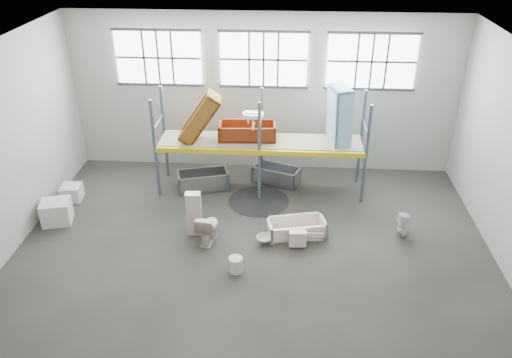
# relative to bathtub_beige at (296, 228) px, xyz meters

# --- Properties ---
(floor) EXTENTS (12.00, 10.00, 0.10)m
(floor) POSITION_rel_bathtub_beige_xyz_m (-1.10, -1.04, -0.27)
(floor) COLOR #4B4740
(floor) RESTS_ON ground
(ceiling) EXTENTS (12.00, 10.00, 0.10)m
(ceiling) POSITION_rel_bathtub_beige_xyz_m (-1.10, -1.04, 4.83)
(ceiling) COLOR silver
(ceiling) RESTS_ON ground
(wall_back) EXTENTS (12.00, 0.10, 5.00)m
(wall_back) POSITION_rel_bathtub_beige_xyz_m (-1.10, 4.01, 2.28)
(wall_back) COLOR #A9A89C
(wall_back) RESTS_ON ground
(wall_front) EXTENTS (12.00, 0.10, 5.00)m
(wall_front) POSITION_rel_bathtub_beige_xyz_m (-1.10, -6.09, 2.28)
(wall_front) COLOR #A5A499
(wall_front) RESTS_ON ground
(window_left) EXTENTS (2.60, 0.04, 1.60)m
(window_left) POSITION_rel_bathtub_beige_xyz_m (-4.30, 3.90, 3.38)
(window_left) COLOR white
(window_left) RESTS_ON wall_back
(window_mid) EXTENTS (2.60, 0.04, 1.60)m
(window_mid) POSITION_rel_bathtub_beige_xyz_m (-1.10, 3.90, 3.38)
(window_mid) COLOR white
(window_mid) RESTS_ON wall_back
(window_right) EXTENTS (2.60, 0.04, 1.60)m
(window_right) POSITION_rel_bathtub_beige_xyz_m (2.10, 3.90, 3.38)
(window_right) COLOR white
(window_right) RESTS_ON wall_back
(rack_upright_la) EXTENTS (0.08, 0.08, 3.00)m
(rack_upright_la) POSITION_rel_bathtub_beige_xyz_m (-4.10, 1.86, 1.28)
(rack_upright_la) COLOR slate
(rack_upright_la) RESTS_ON floor
(rack_upright_lb) EXTENTS (0.08, 0.08, 3.00)m
(rack_upright_lb) POSITION_rel_bathtub_beige_xyz_m (-4.10, 3.06, 1.28)
(rack_upright_lb) COLOR slate
(rack_upright_lb) RESTS_ON floor
(rack_upright_ma) EXTENTS (0.08, 0.08, 3.00)m
(rack_upright_ma) POSITION_rel_bathtub_beige_xyz_m (-1.10, 1.86, 1.28)
(rack_upright_ma) COLOR slate
(rack_upright_ma) RESTS_ON floor
(rack_upright_mb) EXTENTS (0.08, 0.08, 3.00)m
(rack_upright_mb) POSITION_rel_bathtub_beige_xyz_m (-1.10, 3.06, 1.28)
(rack_upright_mb) COLOR slate
(rack_upright_mb) RESTS_ON floor
(rack_upright_ra) EXTENTS (0.08, 0.08, 3.00)m
(rack_upright_ra) POSITION_rel_bathtub_beige_xyz_m (1.90, 1.86, 1.28)
(rack_upright_ra) COLOR slate
(rack_upright_ra) RESTS_ON floor
(rack_upright_rb) EXTENTS (0.08, 0.08, 3.00)m
(rack_upright_rb) POSITION_rel_bathtub_beige_xyz_m (1.90, 3.06, 1.28)
(rack_upright_rb) COLOR slate
(rack_upright_rb) RESTS_ON floor
(rack_beam_front) EXTENTS (6.00, 0.10, 0.14)m
(rack_beam_front) POSITION_rel_bathtub_beige_xyz_m (-1.10, 1.86, 1.28)
(rack_beam_front) COLOR yellow
(rack_beam_front) RESTS_ON floor
(rack_beam_back) EXTENTS (6.00, 0.10, 0.14)m
(rack_beam_back) POSITION_rel_bathtub_beige_xyz_m (-1.10, 3.06, 1.28)
(rack_beam_back) COLOR yellow
(rack_beam_back) RESTS_ON floor
(shelf_deck) EXTENTS (5.90, 1.10, 0.03)m
(shelf_deck) POSITION_rel_bathtub_beige_xyz_m (-1.10, 2.46, 1.36)
(shelf_deck) COLOR gray
(shelf_deck) RESTS_ON floor
(wet_patch) EXTENTS (1.80, 1.80, 0.00)m
(wet_patch) POSITION_rel_bathtub_beige_xyz_m (-1.10, 1.66, -0.22)
(wet_patch) COLOR black
(wet_patch) RESTS_ON floor
(bathtub_beige) EXTENTS (1.63, 1.03, 0.44)m
(bathtub_beige) POSITION_rel_bathtub_beige_xyz_m (0.00, 0.00, 0.00)
(bathtub_beige) COLOR #F5DED3
(bathtub_beige) RESTS_ON floor
(cistern_spare) EXTENTS (0.45, 0.24, 0.41)m
(cistern_spare) POSITION_rel_bathtub_beige_xyz_m (0.03, -0.55, 0.06)
(cistern_spare) COLOR beige
(cistern_spare) RESTS_ON bathtub_beige
(sink_in_tub) EXTENTS (0.50, 0.50, 0.15)m
(sink_in_tub) POSITION_rel_bathtub_beige_xyz_m (-0.82, -0.45, -0.06)
(sink_in_tub) COLOR beige
(sink_in_tub) RESTS_ON bathtub_beige
(toilet_beige) EXTENTS (0.61, 0.89, 0.84)m
(toilet_beige) POSITION_rel_bathtub_beige_xyz_m (-2.27, -0.41, 0.20)
(toilet_beige) COLOR beige
(toilet_beige) RESTS_ON floor
(cistern_tall) EXTENTS (0.41, 0.29, 1.22)m
(cistern_tall) POSITION_rel_bathtub_beige_xyz_m (-2.68, -0.08, 0.39)
(cistern_tall) COLOR #C6ADA5
(cistern_tall) RESTS_ON floor
(toilet_white) EXTENTS (0.37, 0.37, 0.70)m
(toilet_white) POSITION_rel_bathtub_beige_xyz_m (2.80, 0.13, 0.13)
(toilet_white) COLOR white
(toilet_white) RESTS_ON floor
(steel_tub_left) EXTENTS (1.65, 1.08, 0.56)m
(steel_tub_left) POSITION_rel_bathtub_beige_xyz_m (-2.84, 2.31, 0.06)
(steel_tub_left) COLOR #A4A7AB
(steel_tub_left) RESTS_ON floor
(steel_tub_right) EXTENTS (1.56, 1.10, 0.52)m
(steel_tub_right) POSITION_rel_bathtub_beige_xyz_m (-0.61, 2.87, 0.04)
(steel_tub_right) COLOR #B3B5BD
(steel_tub_right) RESTS_ON floor
(rust_tub_flat) EXTENTS (1.71, 0.87, 0.47)m
(rust_tub_flat) POSITION_rel_bathtub_beige_xyz_m (-1.49, 2.61, 1.60)
(rust_tub_flat) COLOR maroon
(rust_tub_flat) RESTS_ON shelf_deck
(rust_tub_tilted) EXTENTS (1.34, 0.85, 1.57)m
(rust_tub_tilted) POSITION_rel_bathtub_beige_xyz_m (-2.84, 2.38, 2.07)
(rust_tub_tilted) COLOR #995815
(rust_tub_tilted) RESTS_ON shelf_deck
(sink_on_shelf) EXTENTS (0.60, 0.47, 0.53)m
(sink_on_shelf) POSITION_rel_bathtub_beige_xyz_m (-1.29, 2.14, 1.87)
(sink_on_shelf) COLOR white
(sink_on_shelf) RESTS_ON rust_tub_flat
(blue_tub_upright) EXTENTS (0.75, 0.94, 1.76)m
(blue_tub_upright) POSITION_rel_bathtub_beige_xyz_m (1.14, 2.46, 2.17)
(blue_tub_upright) COLOR #92C0E2
(blue_tub_upright) RESTS_ON shelf_deck
(bucket) EXTENTS (0.36, 0.36, 0.39)m
(bucket) POSITION_rel_bathtub_beige_xyz_m (-1.44, -1.60, -0.03)
(bucket) COLOR beige
(bucket) RESTS_ON floor
(carton_near) EXTENTS (0.89, 0.81, 0.65)m
(carton_near) POSITION_rel_bathtub_beige_xyz_m (-6.54, 0.19, 0.10)
(carton_near) COLOR silver
(carton_near) RESTS_ON floor
(carton_far) EXTENTS (0.60, 0.60, 0.46)m
(carton_far) POSITION_rel_bathtub_beige_xyz_m (-6.60, 1.40, 0.01)
(carton_far) COLOR silver
(carton_far) RESTS_ON floor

